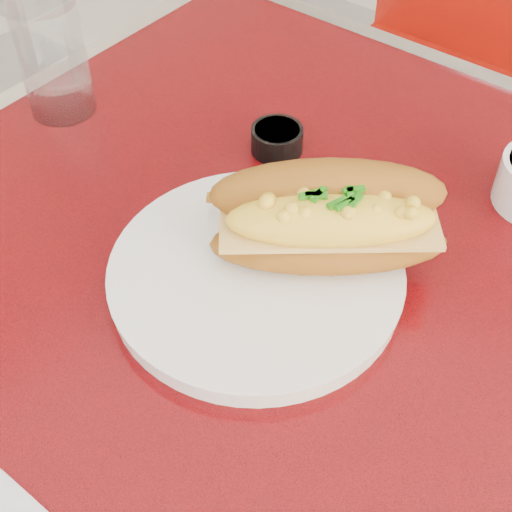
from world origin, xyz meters
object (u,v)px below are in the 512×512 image
Objects in this scene: water_tumbler at (53,59)px; mac_hoagie at (329,218)px; diner_table at (399,380)px; dinner_plate at (256,275)px; sauce_cup_left at (277,139)px; fork at (335,268)px.

mac_hoagie is at bearing -2.57° from water_tumbler.
water_tumbler is (-0.42, 0.02, 0.01)m from mac_hoagie.
diner_table is 0.25m from mac_hoagie.
sauce_cup_left reaches higher than dinner_plate.
sauce_cup_left is at bearing 37.59° from fork.
fork is 0.45m from water_tumbler.
fork reaches higher than diner_table.
dinner_plate and fork have the same top height.
diner_table is 4.82× the size of mac_hoagie.
mac_hoagie is 0.42m from water_tumbler.
diner_table is at bearing -74.65° from fork.
sauce_cup_left is at bearing 102.80° from mac_hoagie.
fork is at bearing -4.40° from water_tumbler.
fork is 0.22m from sauce_cup_left.
mac_hoagie is at bearing -163.50° from diner_table.
fork is (-0.08, -0.04, 0.18)m from diner_table.
water_tumbler reaches higher than diner_table.
dinner_plate reaches higher than diner_table.
sauce_cup_left is (-0.11, 0.19, 0.01)m from dinner_plate.
dinner_plate is (-0.14, -0.09, 0.17)m from diner_table.
diner_table is 0.24m from dinner_plate.
diner_table is at bearing -19.87° from sauce_cup_left.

